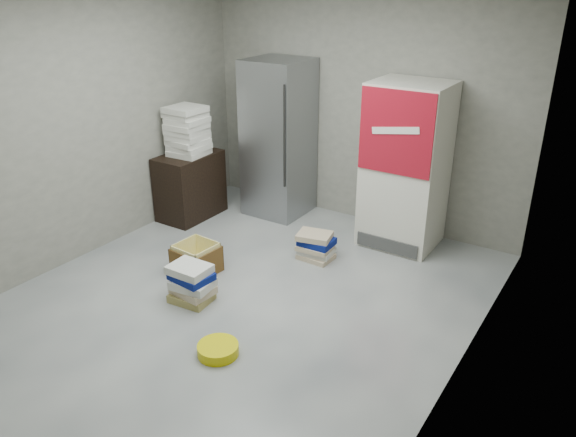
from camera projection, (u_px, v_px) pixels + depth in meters
The scene contains 10 objects.
ground at pixel (231, 307), 5.14m from camera, with size 5.00×5.00×0.00m, color #B1B2AD.
room_shell at pixel (222, 114), 4.42m from camera, with size 4.04×5.04×2.82m.
steel_fridge at pixel (279, 139), 6.84m from camera, with size 0.70×0.72×1.90m.
coke_cooler at pixel (406, 166), 6.03m from camera, with size 0.80×0.73×1.80m.
wood_shelf at pixel (190, 186), 6.92m from camera, with size 0.50×0.80×0.80m, color black.
supply_box_stack at pixel (187, 131), 6.63m from camera, with size 0.45×0.44×0.58m.
phonebook_stack_main at pixel (192, 283), 5.18m from camera, with size 0.41×0.33×0.37m.
phonebook_stack_side at pixel (316, 246), 5.97m from camera, with size 0.41×0.34×0.29m.
cardboard_box at pixel (197, 261), 5.70m from camera, with size 0.42×0.42×0.32m.
bucket_lid at pixel (218, 350), 4.50m from camera, with size 0.33×0.33×0.09m, color #D9CC07.
Camera 1 is at (2.82, -3.38, 2.83)m, focal length 35.00 mm.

